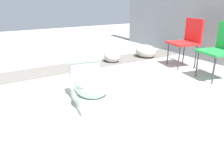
% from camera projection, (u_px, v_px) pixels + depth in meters
% --- Properties ---
extents(ground_plane, '(14.00, 14.00, 0.00)m').
position_uv_depth(ground_plane, '(77.00, 104.00, 2.53)').
color(ground_plane, '#A8A59E').
extents(gravel_strip, '(0.56, 8.00, 0.01)m').
position_uv_depth(gravel_strip, '(73.00, 67.00, 3.88)').
color(gravel_strip, '#605B56').
rests_on(gravel_strip, ground).
extents(toilet, '(0.68, 0.47, 0.52)m').
position_uv_depth(toilet, '(89.00, 86.00, 2.46)').
color(toilet, '#B2C6B7').
rests_on(toilet, ground).
extents(folding_chair_left, '(0.53, 0.53, 0.83)m').
position_uv_depth(folding_chair_left, '(188.00, 38.00, 3.81)').
color(folding_chair_left, red).
rests_on(folding_chair_left, ground).
extents(folding_chair_middle, '(0.52, 0.52, 0.83)m').
position_uv_depth(folding_chair_middle, '(223.00, 45.00, 3.17)').
color(folding_chair_middle, '#1E8C38').
rests_on(folding_chair_middle, ground).
extents(boulder_near, '(0.54, 0.50, 0.27)m').
position_uv_depth(boulder_near, '(146.00, 51.00, 4.50)').
color(boulder_near, '#ADA899').
rests_on(boulder_near, ground).
extents(boulder_far, '(0.43, 0.41, 0.26)m').
position_uv_depth(boulder_far, '(112.00, 56.00, 4.14)').
color(boulder_far, '#B7B2AD').
rests_on(boulder_far, ground).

